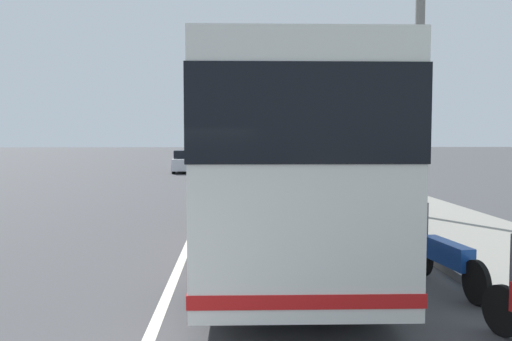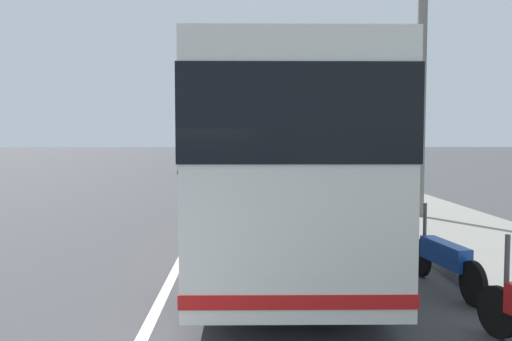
# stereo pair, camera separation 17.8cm
# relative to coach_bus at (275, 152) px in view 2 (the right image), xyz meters

# --- Properties ---
(sidewalk_curb) EXTENTS (110.00, 3.60, 0.14)m
(sidewalk_curb) POSITION_rel_coach_bus_xyz_m (1.57, -4.61, -1.99)
(sidewalk_curb) COLOR gray
(sidewalk_curb) RESTS_ON ground
(lane_divider_line) EXTENTS (110.00, 0.16, 0.01)m
(lane_divider_line) POSITION_rel_coach_bus_xyz_m (1.57, 1.87, -2.05)
(lane_divider_line) COLOR silver
(lane_divider_line) RESTS_ON ground
(coach_bus) EXTENTS (11.16, 2.79, 3.56)m
(coach_bus) POSITION_rel_coach_bus_xyz_m (0.00, 0.00, 0.00)
(coach_bus) COLOR silver
(coach_bus) RESTS_ON ground
(motorcycle_by_tree) EXTENTS (2.25, 0.39, 1.27)m
(motorcycle_by_tree) POSITION_rel_coach_bus_xyz_m (-3.04, -2.46, -1.58)
(motorcycle_by_tree) COLOR black
(motorcycle_by_tree) RESTS_ON ground
(car_behind_bus) EXTENTS (4.70, 2.00, 1.52)m
(car_behind_bus) POSITION_rel_coach_bus_xyz_m (20.99, -0.31, -1.35)
(car_behind_bus) COLOR gray
(car_behind_bus) RESTS_ON ground
(car_ahead_same_lane) EXTENTS (4.46, 2.06, 1.43)m
(car_ahead_same_lane) POSITION_rel_coach_bus_xyz_m (24.42, 3.93, -1.37)
(car_ahead_same_lane) COLOR silver
(car_ahead_same_lane) RESTS_ON ground
(utility_pole) EXTENTS (0.26, 0.26, 7.86)m
(utility_pole) POSITION_rel_coach_bus_xyz_m (3.65, -4.28, 1.87)
(utility_pole) COLOR slate
(utility_pole) RESTS_ON ground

